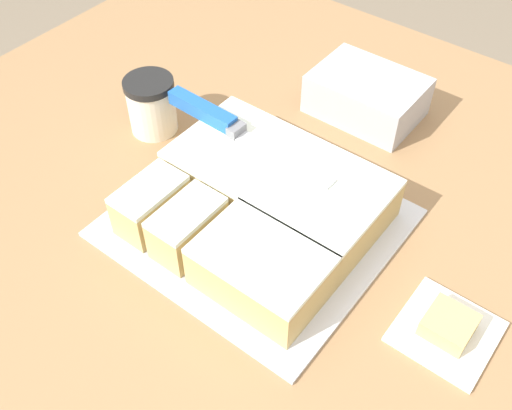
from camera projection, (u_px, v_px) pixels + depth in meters
countertop at (295, 374)px, 1.19m from camera, size 1.40×1.10×0.92m
cake_board at (256, 223)px, 0.85m from camera, size 0.36×0.34×0.01m
cake at (260, 205)px, 0.82m from camera, size 0.31×0.28×0.07m
knife at (218, 119)px, 0.88m from camera, size 0.29×0.03×0.02m
coffee_cup at (152, 105)px, 0.96m from camera, size 0.08×0.08×0.09m
paper_napkin at (446, 331)px, 0.73m from camera, size 0.11×0.11×0.01m
brownie at (449, 325)px, 0.72m from camera, size 0.06×0.06×0.02m
storage_box at (367, 95)px, 0.99m from camera, size 0.18×0.13×0.07m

